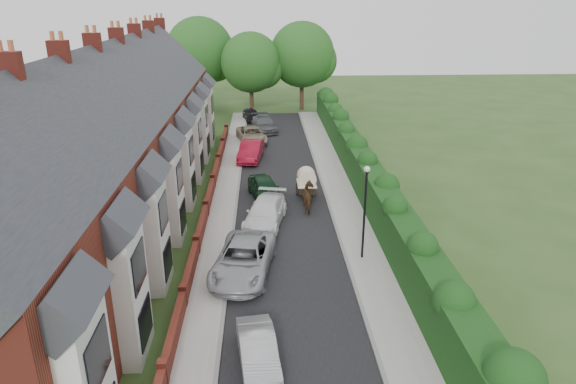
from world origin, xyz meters
name	(u,v)px	position (x,y,z in m)	size (l,w,h in m)	color
ground	(303,303)	(0.00, 0.00, 0.00)	(140.00, 140.00, 0.00)	#2D4C1E
road	(283,209)	(-0.50, 11.00, 0.01)	(6.00, 58.00, 0.02)	black
pavement_hedge_side	(345,207)	(3.60, 11.00, 0.06)	(2.20, 58.00, 0.12)	#989690
pavement_house_side	(224,209)	(-4.35, 11.00, 0.06)	(1.70, 58.00, 0.12)	#989690
kerb_hedge_side	(329,207)	(2.55, 11.00, 0.07)	(0.18, 58.00, 0.13)	gray
kerb_house_side	(236,209)	(-3.55, 11.00, 0.07)	(0.18, 58.00, 0.13)	gray
hedge	(374,184)	(5.40, 11.00, 1.60)	(2.10, 58.00, 2.85)	#133410
terrace_row	(109,149)	(-10.87, 9.98, 4.47)	(9.05, 40.50, 11.50)	maroon
garden_wall_row	(206,210)	(-5.35, 10.00, 0.46)	(0.35, 40.35, 1.10)	maroon
lamppost	(365,201)	(3.40, 4.00, 3.30)	(0.32, 0.32, 5.16)	black
tree_far_left	(254,64)	(-2.65, 40.08, 5.71)	(7.14, 6.80, 9.29)	#332316
tree_far_right	(305,56)	(3.39, 42.08, 6.31)	(7.98, 7.60, 10.31)	#332316
tree_far_back	(204,53)	(-8.59, 43.08, 6.62)	(8.40, 8.00, 10.82)	#332316
car_silver_a	(258,351)	(-2.02, -4.03, 0.64)	(1.35, 3.87, 1.28)	#A1A2A6
car_silver_b	(243,259)	(-2.77, 2.80, 0.80)	(2.67, 5.79, 1.61)	#A5A7AD
car_white	(265,213)	(-1.64, 8.71, 0.75)	(2.09, 5.14, 1.49)	white
car_green	(265,188)	(-1.67, 12.94, 0.74)	(1.76, 4.37, 1.49)	black
car_red	(251,151)	(-2.76, 21.80, 0.80)	(1.69, 4.85, 1.60)	maroon
car_beige	(252,135)	(-2.80, 27.40, 0.71)	(2.35, 5.09, 1.42)	gray
car_grey	(264,124)	(-1.60, 31.67, 0.74)	(2.06, 5.07, 1.47)	#4E5155
car_black	(251,114)	(-3.00, 36.44, 0.67)	(1.59, 3.96, 1.35)	black
horse	(309,198)	(1.19, 10.66, 0.88)	(0.95, 2.09, 1.76)	#442B19
horse_cart	(306,181)	(1.19, 12.91, 1.21)	(1.32, 2.92, 2.11)	black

